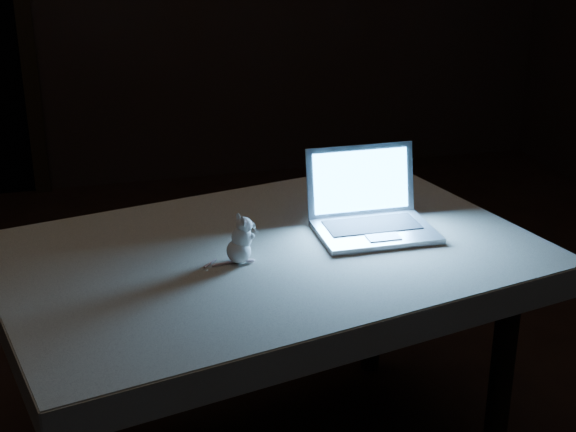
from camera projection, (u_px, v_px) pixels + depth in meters
name	position (u px, v px, depth m)	size (l,w,h in m)	color
table	(269.00, 365.00, 2.26)	(1.26, 0.81, 0.67)	black
tablecloth	(295.00, 261.00, 2.15)	(1.34, 0.89, 0.08)	beige
laptop	(377.00, 198.00, 2.18)	(0.31, 0.27, 0.21)	#AAABAF
plush_mouse	(238.00, 239.00, 2.03)	(0.09, 0.09, 0.12)	white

